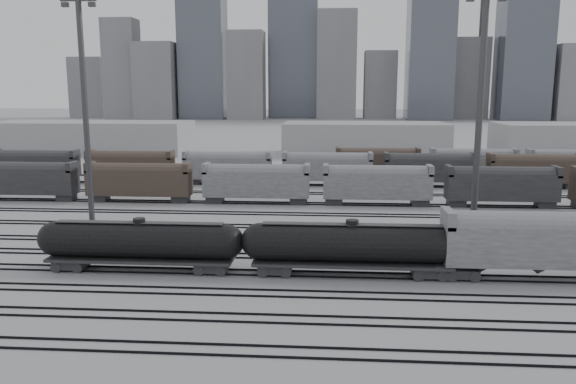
# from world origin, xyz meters

# --- Properties ---
(ground) EXTENTS (900.00, 900.00, 0.00)m
(ground) POSITION_xyz_m (0.00, 0.00, 0.00)
(ground) COLOR #B5B5BA
(ground) RESTS_ON ground
(tracks) EXTENTS (220.00, 71.50, 0.16)m
(tracks) POSITION_xyz_m (0.00, 17.50, 0.08)
(tracks) COLOR black
(tracks) RESTS_ON ground
(tank_car_a) EXTENTS (18.57, 3.09, 4.59)m
(tank_car_a) POSITION_xyz_m (-15.38, 1.00, 2.65)
(tank_car_a) COLOR #242426
(tank_car_a) RESTS_ON ground
(tank_car_b) EXTENTS (19.21, 3.20, 4.75)m
(tank_car_b) POSITION_xyz_m (3.28, 1.00, 2.75)
(tank_car_b) COLOR #242426
(tank_car_b) RESTS_ON ground
(hopper_car_a) EXTENTS (16.13, 3.21, 5.77)m
(hopper_car_a) POSITION_xyz_m (19.02, 1.00, 3.57)
(hopper_car_a) COLOR #242426
(hopper_car_a) RESTS_ON ground
(light_mast_b) EXTENTS (4.28, 0.68, 26.75)m
(light_mast_b) POSITION_xyz_m (-28.00, 19.86, 14.19)
(light_mast_b) COLOR #39393B
(light_mast_b) RESTS_ON ground
(light_mast_c) EXTENTS (4.12, 0.66, 25.78)m
(light_mast_c) POSITION_xyz_m (16.44, 12.73, 13.67)
(light_mast_c) COLOR #39393B
(light_mast_c) RESTS_ON ground
(bg_string_near) EXTENTS (151.00, 3.00, 5.60)m
(bg_string_near) POSITION_xyz_m (8.00, 32.00, 2.80)
(bg_string_near) COLOR gray
(bg_string_near) RESTS_ON ground
(bg_string_mid) EXTENTS (151.00, 3.00, 5.60)m
(bg_string_mid) POSITION_xyz_m (18.00, 48.00, 2.80)
(bg_string_mid) COLOR #242426
(bg_string_mid) RESTS_ON ground
(bg_string_far) EXTENTS (66.00, 3.00, 5.60)m
(bg_string_far) POSITION_xyz_m (35.50, 56.00, 2.80)
(bg_string_far) COLOR #45362B
(bg_string_far) RESTS_ON ground
(warehouse_left) EXTENTS (50.00, 18.00, 8.00)m
(warehouse_left) POSITION_xyz_m (-60.00, 95.00, 4.00)
(warehouse_left) COLOR #999A9C
(warehouse_left) RESTS_ON ground
(warehouse_mid) EXTENTS (40.00, 18.00, 8.00)m
(warehouse_mid) POSITION_xyz_m (10.00, 95.00, 4.00)
(warehouse_mid) COLOR #999A9C
(warehouse_mid) RESTS_ON ground
(warehouse_right) EXTENTS (35.00, 18.00, 8.00)m
(warehouse_right) POSITION_xyz_m (60.00, 95.00, 4.00)
(warehouse_right) COLOR #999A9C
(warehouse_right) RESTS_ON ground
(skyline) EXTENTS (316.00, 22.40, 95.00)m
(skyline) POSITION_xyz_m (10.84, 280.00, 34.73)
(skyline) COLOR gray
(skyline) RESTS_ON ground
(crane_left) EXTENTS (42.00, 1.80, 100.00)m
(crane_left) POSITION_xyz_m (-28.74, 305.00, 57.39)
(crane_left) COLOR #39393B
(crane_left) RESTS_ON ground
(crane_right) EXTENTS (42.00, 1.80, 100.00)m
(crane_right) POSITION_xyz_m (91.26, 305.00, 57.39)
(crane_right) COLOR #39393B
(crane_right) RESTS_ON ground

